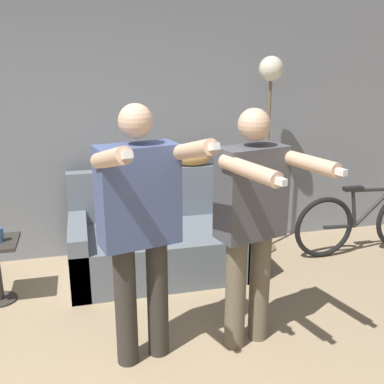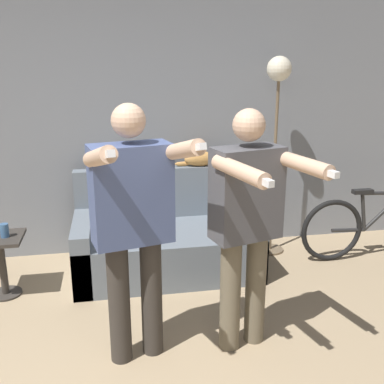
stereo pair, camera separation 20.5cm
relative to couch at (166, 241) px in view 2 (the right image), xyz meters
The scene contains 9 objects.
wall_back 1.25m from the couch, 129.36° to the left, with size 10.00×0.05×2.60m.
couch is the anchor object (origin of this frame).
person_left 1.51m from the couch, 105.42° to the right, with size 0.65×0.75×1.68m.
person_right 1.50m from the couch, 73.80° to the right, with size 0.62×0.76×1.63m.
cat 0.89m from the couch, 38.75° to the left, with size 0.46×0.14×0.19m.
floor_lamp 1.71m from the couch, 11.09° to the left, with size 0.28×0.28×1.95m.
side_table 1.43m from the couch, 169.73° to the right, with size 0.37×0.37×0.52m.
cup 1.41m from the couch, 168.95° to the right, with size 0.07×0.07×0.11m.
bicycle 2.07m from the couch, ahead, with size 1.54×0.07×0.72m.
Camera 2 is at (-0.01, -1.89, 1.91)m, focal length 42.00 mm.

